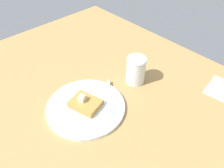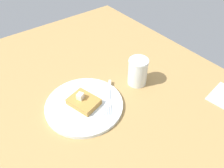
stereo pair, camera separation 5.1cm
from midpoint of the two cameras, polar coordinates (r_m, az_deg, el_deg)
table_surface at (r=79.43cm, az=-10.82°, el=-2.03°), size 101.27×101.27×2.66cm
plate at (r=71.25cm, az=-8.92°, el=-5.97°), size 25.16×25.16×1.20cm
toast_slice_center at (r=70.12cm, az=-9.05°, el=-5.14°), size 9.40×10.85×2.03cm
butter_pat_primary at (r=69.06cm, az=-10.02°, el=-3.79°), size 2.59×2.50×2.00cm
fork at (r=71.99cm, az=-2.67°, el=-3.87°), size 11.35×13.21×0.36cm
syrup_jar at (r=77.50cm, az=4.34°, el=3.36°), size 7.01×7.01×10.06cm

